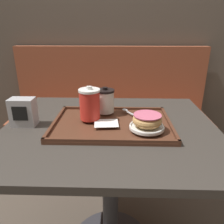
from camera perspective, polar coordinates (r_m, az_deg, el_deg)
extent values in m
cube|color=brown|center=(1.98, 0.80, 22.84)|extent=(8.00, 0.05, 2.40)
cube|color=brown|center=(1.94, -0.49, -7.03)|extent=(1.62, 0.44, 0.45)
cube|color=brown|center=(1.94, -0.33, 8.71)|extent=(1.62, 0.08, 0.55)
cube|color=#38332D|center=(0.97, -0.47, -4.37)|extent=(0.93, 0.80, 0.03)
cylinder|color=#333338|center=(1.18, -0.41, -20.83)|extent=(0.08, 0.08, 0.71)
cube|color=#512D1E|center=(0.96, 0.00, -3.22)|extent=(0.51, 0.35, 0.01)
cube|color=#512D1E|center=(0.80, -0.37, -7.49)|extent=(0.51, 0.01, 0.01)
cube|color=#512D1E|center=(1.12, 0.27, 0.98)|extent=(0.51, 0.01, 0.01)
cube|color=#512D1E|center=(1.00, -14.53, -2.31)|extent=(0.01, 0.35, 0.01)
cube|color=#512D1E|center=(0.98, 14.73, -2.66)|extent=(0.01, 0.35, 0.01)
cube|color=white|center=(0.93, -1.50, -2.94)|extent=(0.11, 0.09, 0.00)
cylinder|color=red|center=(0.96, -5.83, 1.76)|extent=(0.09, 0.09, 0.12)
cylinder|color=white|center=(0.94, -5.98, 5.64)|extent=(0.09, 0.09, 0.01)
cylinder|color=white|center=(0.94, -6.01, 6.30)|extent=(0.02, 0.02, 0.01)
cylinder|color=white|center=(1.04, -1.80, 2.67)|extent=(0.08, 0.08, 0.10)
cylinder|color=black|center=(1.02, -1.84, 5.59)|extent=(0.09, 0.09, 0.01)
cylinder|color=black|center=(1.02, -1.84, 6.17)|extent=(0.02, 0.02, 0.01)
cylinder|color=white|center=(0.89, 9.05, -3.98)|extent=(0.14, 0.14, 0.01)
torus|color=white|center=(0.89, 9.07, -3.63)|extent=(0.14, 0.14, 0.01)
torus|color=tan|center=(0.88, 9.17, -2.13)|extent=(0.12, 0.12, 0.04)
cylinder|color=#DB6684|center=(0.87, 9.25, -0.77)|extent=(0.11, 0.11, 0.00)
ellipsoid|color=silver|center=(1.06, 3.43, 0.53)|extent=(0.04, 0.04, 0.01)
cube|color=silver|center=(1.01, 5.90, -0.85)|extent=(0.07, 0.09, 0.00)
cube|color=#B7B7BC|center=(1.02, -22.17, -0.02)|extent=(0.10, 0.07, 0.12)
cube|color=black|center=(0.99, -22.96, -0.40)|extent=(0.06, 0.00, 0.06)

